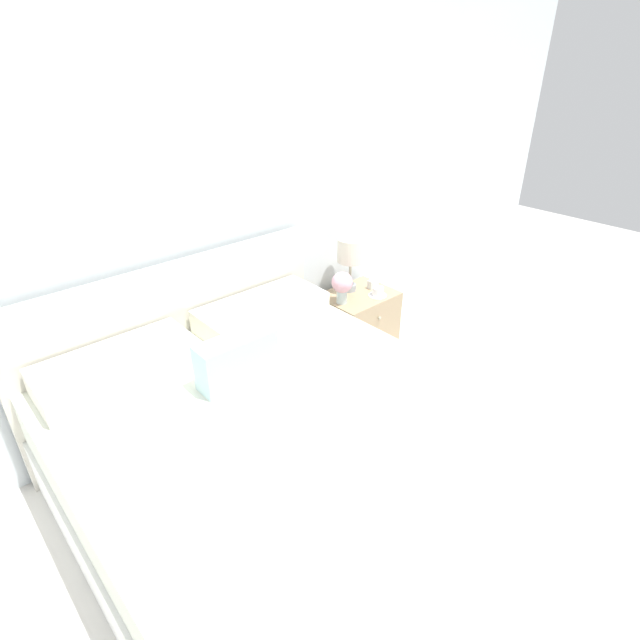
# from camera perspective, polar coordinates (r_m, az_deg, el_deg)

# --- Properties ---
(ground_plane) EXTENTS (12.00, 12.00, 0.00)m
(ground_plane) POSITION_cam_1_polar(r_m,az_deg,el_deg) (3.39, -14.65, -10.12)
(ground_plane) COLOR silver
(wall_back) EXTENTS (8.00, 0.06, 2.60)m
(wall_back) POSITION_cam_1_polar(r_m,az_deg,el_deg) (2.85, -18.60, 11.46)
(wall_back) COLOR white
(wall_back) RESTS_ON ground_plane
(bed) EXTENTS (1.88, 1.94, 1.04)m
(bed) POSITION_cam_1_polar(r_m,az_deg,el_deg) (2.58, -5.56, -14.35)
(bed) COLOR white
(bed) RESTS_ON ground_plane
(nightstand) EXTENTS (0.51, 0.42, 0.50)m
(nightstand) POSITION_cam_1_polar(r_m,az_deg,el_deg) (3.74, 4.30, -0.50)
(nightstand) COLOR tan
(nightstand) RESTS_ON ground_plane
(table_lamp) EXTENTS (0.19, 0.19, 0.40)m
(table_lamp) POSITION_cam_1_polar(r_m,az_deg,el_deg) (3.56, 3.54, 7.68)
(table_lamp) COLOR #A8B2BC
(table_lamp) RESTS_ON nightstand
(flower_vase) EXTENTS (0.15, 0.15, 0.23)m
(flower_vase) POSITION_cam_1_polar(r_m,az_deg,el_deg) (3.44, 2.57, 4.07)
(flower_vase) COLOR silver
(flower_vase) RESTS_ON nightstand
(teacup) EXTENTS (0.13, 0.13, 0.07)m
(teacup) POSITION_cam_1_polar(r_m,az_deg,el_deg) (3.60, 6.62, 3.19)
(teacup) COLOR white
(teacup) RESTS_ON nightstand
(alarm_clock) EXTENTS (0.08, 0.05, 0.06)m
(alarm_clock) POSITION_cam_1_polar(r_m,az_deg,el_deg) (3.72, 6.09, 4.14)
(alarm_clock) COLOR white
(alarm_clock) RESTS_ON nightstand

